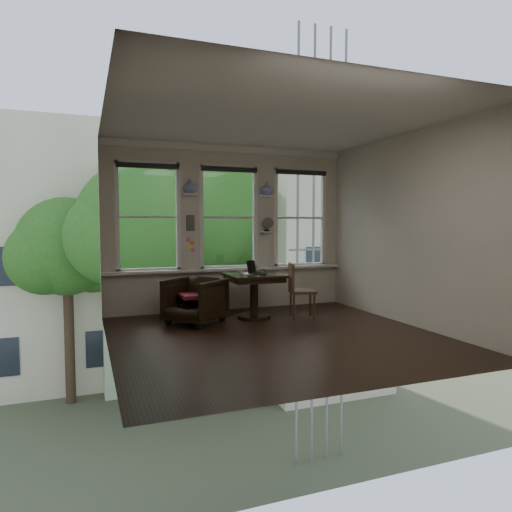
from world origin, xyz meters
name	(u,v)px	position (x,y,z in m)	size (l,w,h in m)	color
ground	(276,336)	(0.00, 0.00, 0.00)	(4.50, 4.50, 0.00)	black
ceiling	(277,120)	(0.00, 0.00, 3.00)	(4.50, 4.50, 0.00)	silver
wall_back	(228,228)	(0.00, 2.25, 1.50)	(4.50, 4.50, 0.00)	beige
wall_front	(372,232)	(0.00, -2.25, 1.50)	(4.50, 4.50, 0.00)	beige
wall_left	(106,231)	(-2.25, 0.00, 1.50)	(4.50, 4.50, 0.00)	beige
wall_right	(409,229)	(2.25, 0.00, 1.50)	(4.50, 4.50, 0.00)	beige
window_left	(148,217)	(-1.45, 2.25, 1.70)	(1.10, 0.12, 1.90)	white
window_center	(228,217)	(0.00, 2.25, 1.70)	(1.10, 0.12, 1.90)	white
window_right	(299,218)	(1.45, 2.25, 1.70)	(1.10, 0.12, 1.90)	white
shelf_left	(190,194)	(-0.72, 2.15, 2.10)	(0.26, 0.16, 0.03)	white
shelf_right	(267,196)	(0.72, 2.15, 2.10)	(0.26, 0.16, 0.03)	white
intercom	(190,223)	(-0.72, 2.18, 1.60)	(0.14, 0.06, 0.28)	#59544F
sticky_notes	(190,243)	(-0.72, 2.19, 1.25)	(0.16, 0.01, 0.24)	pink
desk_fan	(267,227)	(0.72, 2.13, 1.53)	(0.20, 0.20, 0.24)	#59544F
vase_left	(190,186)	(-0.72, 2.15, 2.24)	(0.24, 0.24, 0.25)	white
vase_right	(267,189)	(0.72, 2.15, 2.24)	(0.24, 0.24, 0.25)	white
table	(254,296)	(0.14, 1.26, 0.38)	(0.90, 0.90, 0.75)	black
armchair_left	(195,301)	(-0.88, 1.20, 0.37)	(0.78, 0.80, 0.73)	black
cushion_red	(195,296)	(-0.88, 1.20, 0.45)	(0.45, 0.45, 0.06)	maroon
side_chair_right	(302,291)	(0.92, 1.02, 0.46)	(0.42, 0.42, 0.92)	#4B2E1B
laptop	(260,274)	(0.21, 1.16, 0.76)	(0.32, 0.21, 0.03)	black
mug	(241,272)	(-0.09, 1.24, 0.79)	(0.09, 0.09, 0.09)	white
drinking_glass	(263,273)	(0.20, 0.98, 0.80)	(0.12, 0.12, 0.10)	white
tablet	(251,267)	(0.12, 1.33, 0.86)	(0.16, 0.02, 0.22)	black
papers	(251,273)	(0.11, 1.31, 0.75)	(0.22, 0.30, 0.00)	silver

